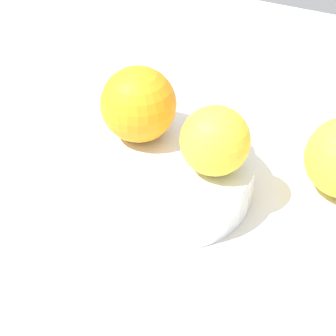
# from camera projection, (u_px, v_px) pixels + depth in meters

# --- Properties ---
(ground_plane) EXTENTS (1.10, 1.10, 0.02)m
(ground_plane) POSITION_uv_depth(u_px,v_px,m) (168.00, 195.00, 0.52)
(ground_plane) COLOR silver
(fruit_bowl) EXTENTS (0.18, 0.18, 0.05)m
(fruit_bowl) POSITION_uv_depth(u_px,v_px,m) (168.00, 172.00, 0.50)
(fruit_bowl) COLOR silver
(fruit_bowl) RESTS_ON ground_plane
(orange_in_bowl_0) EXTENTS (0.07, 0.07, 0.07)m
(orange_in_bowl_0) POSITION_uv_depth(u_px,v_px,m) (216.00, 139.00, 0.44)
(orange_in_bowl_0) COLOR yellow
(orange_in_bowl_0) RESTS_ON fruit_bowl
(orange_in_bowl_1) EXTENTS (0.08, 0.08, 0.08)m
(orange_in_bowl_1) POSITION_uv_depth(u_px,v_px,m) (138.00, 105.00, 0.48)
(orange_in_bowl_1) COLOR orange
(orange_in_bowl_1) RESTS_ON fruit_bowl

